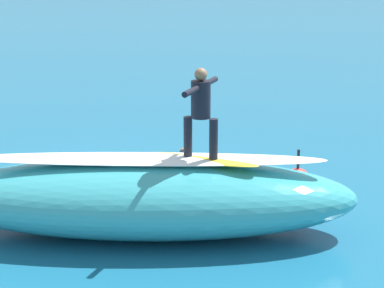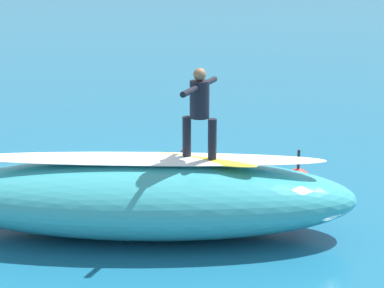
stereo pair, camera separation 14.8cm
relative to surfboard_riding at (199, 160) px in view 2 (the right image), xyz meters
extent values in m
plane|color=#196084|center=(1.76, -2.60, -1.40)|extent=(120.00, 120.00, 0.00)
ellipsoid|color=teal|center=(0.98, -0.05, -0.72)|extent=(7.66, 2.68, 1.36)
ellipsoid|color=white|center=(0.98, -0.05, 0.00)|extent=(6.45, 1.12, 0.08)
ellipsoid|color=yellow|center=(0.00, 0.00, 0.00)|extent=(2.14, 1.25, 0.08)
cylinder|color=black|center=(0.22, -0.09, 0.40)|extent=(0.15, 0.15, 0.71)
cylinder|color=black|center=(-0.22, 0.09, 0.40)|extent=(0.15, 0.15, 0.71)
cylinder|color=black|center=(0.00, 0.00, 1.08)|extent=(0.44, 0.44, 0.65)
sphere|color=#936B4C|center=(0.00, 0.00, 1.51)|extent=(0.22, 0.22, 0.22)
cylinder|color=black|center=(0.18, 0.42, 1.30)|extent=(0.32, 0.57, 0.10)
cylinder|color=black|center=(-0.18, -0.42, 1.30)|extent=(0.32, 0.57, 0.10)
ellipsoid|color=#E0563D|center=(0.20, -3.76, -1.35)|extent=(0.66, 2.44, 0.09)
cylinder|color=black|center=(0.20, -3.76, -1.17)|extent=(0.33, 0.82, 0.28)
sphere|color=#936B4C|center=(0.23, -4.25, -1.11)|extent=(0.20, 0.20, 0.20)
cylinder|color=black|center=(0.07, -3.03, -1.24)|extent=(0.17, 0.68, 0.13)
cylinder|color=black|center=(0.24, -3.02, -1.24)|extent=(0.17, 0.68, 0.13)
sphere|color=red|center=(-2.09, -1.97, -1.11)|extent=(0.58, 0.58, 0.58)
cylinder|color=#262626|center=(-2.09, -1.97, -0.61)|extent=(0.06, 0.06, 0.41)
ellipsoid|color=white|center=(1.01, -3.85, -1.32)|extent=(1.02, 1.00, 0.16)
ellipsoid|color=white|center=(2.35, -0.44, -1.35)|extent=(0.84, 0.84, 0.10)
ellipsoid|color=white|center=(-0.82, -2.54, -1.33)|extent=(1.30, 1.33, 0.13)
camera|label=1|loc=(0.45, 11.54, 3.56)|focal=64.57mm
camera|label=2|loc=(0.30, 11.55, 3.56)|focal=64.57mm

